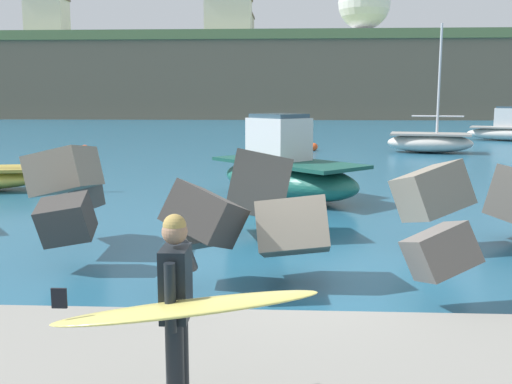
# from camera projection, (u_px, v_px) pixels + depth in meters

# --- Properties ---
(ground_plane) EXTENTS (400.00, 400.00, 0.00)m
(ground_plane) POSITION_uv_depth(u_px,v_px,m) (280.00, 284.00, 9.42)
(ground_plane) COLOR #235B7A
(breakwater_jetty) EXTENTS (32.09, 5.97, 2.31)m
(breakwater_jetty) POSITION_uv_depth(u_px,v_px,m) (240.00, 199.00, 10.84)
(breakwater_jetty) COLOR #3D3A38
(breakwater_jetty) RESTS_ON ground
(surfer_with_board) EXTENTS (2.09, 1.15, 1.78)m
(surfer_with_board) POSITION_uv_depth(u_px,v_px,m) (178.00, 307.00, 4.77)
(surfer_with_board) COLOR black
(surfer_with_board) RESTS_ON walkway_path
(boat_mid_left) EXTENTS (4.76, 3.10, 6.64)m
(boat_mid_left) POSITION_uv_depth(u_px,v_px,m) (430.00, 142.00, 31.35)
(boat_mid_left) COLOR beige
(boat_mid_left) RESTS_ON ground
(boat_mid_centre) EXTENTS (5.05, 5.16, 2.45)m
(boat_mid_centre) POSITION_uv_depth(u_px,v_px,m) (286.00, 172.00, 17.23)
(boat_mid_centre) COLOR #1E6656
(boat_mid_centre) RESTS_ON ground
(mooring_buoy_inner) EXTENTS (0.44, 0.44, 0.44)m
(mooring_buoy_inner) POSITION_uv_depth(u_px,v_px,m) (314.00, 147.00, 32.42)
(mooring_buoy_inner) COLOR #E54C1E
(mooring_buoy_inner) RESTS_ON ground
(mooring_buoy_middle) EXTENTS (0.44, 0.44, 0.44)m
(mooring_buoy_middle) POSITION_uv_depth(u_px,v_px,m) (85.00, 149.00, 31.10)
(mooring_buoy_middle) COLOR #E54C1E
(mooring_buoy_middle) RESTS_ON ground
(mooring_buoy_outer) EXTENTS (0.44, 0.44, 0.44)m
(mooring_buoy_outer) POSITION_uv_depth(u_px,v_px,m) (309.00, 146.00, 32.71)
(mooring_buoy_outer) COLOR silver
(mooring_buoy_outer) RESTS_ON ground
(headland_bluff) EXTENTS (85.97, 37.09, 11.20)m
(headland_bluff) POSITION_uv_depth(u_px,v_px,m) (204.00, 79.00, 92.75)
(headland_bluff) COLOR #756651
(headland_bluff) RESTS_ON ground
(radar_dome) EXTENTS (8.48, 8.48, 10.96)m
(radar_dome) POSITION_uv_depth(u_px,v_px,m) (364.00, 8.00, 96.57)
(radar_dome) COLOR silver
(radar_dome) RESTS_ON headland_bluff
(station_building_west) EXTENTS (5.04, 7.25, 4.68)m
(station_building_west) POSITION_uv_depth(u_px,v_px,m) (238.00, 30.00, 95.63)
(station_building_west) COLOR #B2ADA3
(station_building_west) RESTS_ON headland_bluff
(station_building_central) EXTENTS (7.17, 5.06, 6.35)m
(station_building_central) POSITION_uv_depth(u_px,v_px,m) (228.00, 20.00, 89.30)
(station_building_central) COLOR silver
(station_building_central) RESTS_ON headland_bluff
(station_building_east) EXTENTS (6.17, 4.34, 6.68)m
(station_building_east) POSITION_uv_depth(u_px,v_px,m) (47.00, 20.00, 91.51)
(station_building_east) COLOR silver
(station_building_east) RESTS_ON headland_bluff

